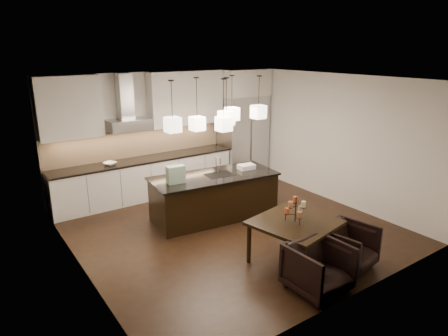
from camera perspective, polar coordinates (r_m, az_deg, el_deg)
floor at (r=7.75m, az=0.85°, el=-8.59°), size 5.50×5.50×0.02m
ceiling at (r=7.01m, az=0.95°, el=12.69°), size 5.50×5.50×0.02m
wall_back at (r=9.57m, az=-8.80°, el=5.11°), size 5.50×0.02×2.80m
wall_front at (r=5.37m, az=18.36°, el=-5.01°), size 5.50×0.02×2.80m
wall_left at (r=6.14m, az=-20.56°, el=-2.48°), size 0.02×5.50×2.80m
wall_right at (r=9.09m, az=15.23°, el=4.09°), size 0.02×5.50×2.80m
refrigerator at (r=10.40m, az=2.68°, el=4.40°), size 1.20×0.72×2.15m
fridge_panel at (r=10.19m, az=2.79°, el=12.11°), size 1.26×0.72×0.65m
lower_cabinets at (r=9.28m, az=-11.09°, el=-1.54°), size 4.21×0.62×0.88m
countertop at (r=9.14m, az=-11.25°, el=1.20°), size 4.21×0.66×0.04m
backsplash at (r=9.33m, az=-12.12°, el=3.58°), size 4.21×0.02×0.63m
upper_cab_left at (r=8.56m, az=-21.29°, el=8.05°), size 1.25×0.35×1.25m
upper_cab_right at (r=9.53m, az=-5.47°, el=9.90°), size 1.85×0.35×1.25m
hood_canopy at (r=8.89m, az=-13.46°, el=6.05°), size 0.90×0.52×0.24m
hood_chimney at (r=8.91m, az=-13.99°, el=9.94°), size 0.30×0.28×0.96m
fruit_bowl at (r=8.81m, az=-15.98°, el=0.61°), size 0.34×0.34×0.06m
island_body at (r=8.05m, az=-1.42°, el=-4.20°), size 2.52×1.23×0.85m
island_top at (r=7.90m, az=-1.44°, el=-1.17°), size 2.61×1.32×0.04m
faucet at (r=7.96m, az=-1.15°, el=0.52°), size 0.12×0.24×0.37m
tote_bag at (r=7.46m, az=-6.91°, el=-0.91°), size 0.35×0.21×0.33m
food_container at (r=8.29m, az=3.22°, el=0.18°), size 0.35×0.27×0.10m
dining_table at (r=6.56m, az=9.94°, el=-10.32°), size 1.38×1.38×0.70m
candelabra at (r=6.33m, az=10.20°, el=-5.81°), size 0.40×0.40×0.41m
candle_a at (r=6.44m, az=10.84°, el=-5.79°), size 0.08×0.08×0.09m
candle_b at (r=6.35m, az=9.00°, el=-6.05°), size 0.08×0.08×0.09m
candle_c at (r=6.24m, az=10.70°, el=-6.58°), size 0.08×0.08×0.09m
candle_d at (r=6.41m, az=10.14°, el=-4.44°), size 0.08×0.08×0.09m
candle_e at (r=6.20m, az=9.48°, el=-5.15°), size 0.08×0.08×0.09m
candle_f at (r=6.24m, az=11.28°, el=-5.10°), size 0.08×0.08×0.09m
armchair_left at (r=5.91m, az=13.30°, el=-13.71°), size 0.79×0.82×0.72m
armchair_right at (r=6.62m, az=17.33°, el=-10.70°), size 0.87×0.88×0.69m
pendant_a at (r=6.95m, az=-7.34°, el=6.16°), size 0.24×0.24×0.26m
pendant_b at (r=7.57m, az=-3.85°, el=6.35°), size 0.24×0.24×0.26m
pendant_c at (r=7.48m, az=0.32°, el=7.16°), size 0.24×0.24×0.26m
pendant_d at (r=8.12m, az=1.12°, el=7.74°), size 0.24×0.24×0.26m
pendant_e at (r=8.00m, az=4.94°, el=8.00°), size 0.24×0.24×0.26m
pendant_f at (r=7.25m, az=-0.04°, el=6.33°), size 0.24×0.24×0.26m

